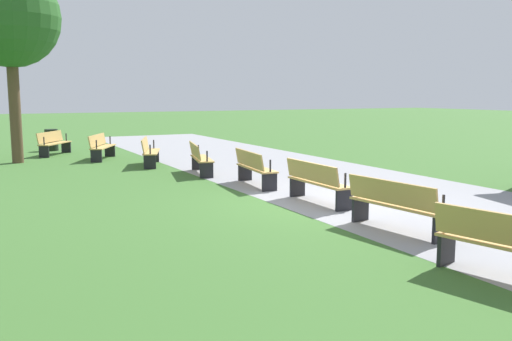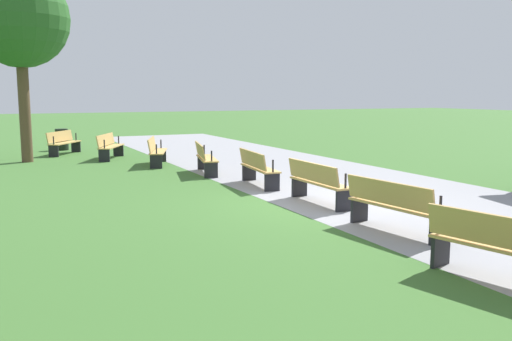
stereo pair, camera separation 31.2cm
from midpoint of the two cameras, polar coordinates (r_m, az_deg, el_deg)
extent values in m
plane|color=#3D6B2D|center=(11.68, 5.84, -3.42)|extent=(120.00, 120.00, 0.00)
cube|color=#939399|center=(12.83, 13.12, -2.54)|extent=(40.68, 5.70, 0.01)
cube|color=tan|center=(22.09, -20.63, 2.68)|extent=(1.81, 1.41, 0.04)
cube|color=tan|center=(22.17, -21.12, 3.30)|extent=(1.62, 1.14, 0.40)
cube|color=black|center=(22.90, -19.60, 2.31)|extent=(0.26, 0.34, 0.43)
cylinder|color=black|center=(22.85, -19.60, 3.30)|extent=(0.06, 0.06, 0.30)
cube|color=black|center=(21.34, -21.68, 1.82)|extent=(0.26, 0.34, 0.43)
cylinder|color=black|center=(21.29, -21.68, 2.88)|extent=(0.06, 0.06, 0.30)
cube|color=tan|center=(20.08, -16.12, 2.39)|extent=(1.87, 1.25, 0.04)
cube|color=tan|center=(20.12, -16.70, 3.07)|extent=(1.72, 0.95, 0.40)
cube|color=black|center=(20.95, -15.44, 2.00)|extent=(0.22, 0.36, 0.43)
cylinder|color=black|center=(20.91, -15.43, 3.07)|extent=(0.06, 0.06, 0.30)
cube|color=black|center=(19.27, -16.81, 1.44)|extent=(0.22, 0.36, 0.43)
cylinder|color=black|center=(19.22, -16.80, 2.61)|extent=(0.06, 0.06, 0.30)
cube|color=tan|center=(18.02, -11.36, 1.94)|extent=(1.92, 1.07, 0.04)
cube|color=tan|center=(18.01, -12.01, 2.69)|extent=(1.80, 0.75, 0.40)
cube|color=black|center=(18.91, -11.14, 1.52)|extent=(0.19, 0.37, 0.43)
cylinder|color=black|center=(18.87, -11.11, 2.71)|extent=(0.06, 0.06, 0.30)
cube|color=black|center=(17.17, -11.56, 0.86)|extent=(0.19, 0.37, 0.43)
cylinder|color=black|center=(17.13, -11.53, 2.17)|extent=(0.06, 0.06, 0.30)
cube|color=tan|center=(15.90, -6.24, 1.26)|extent=(1.93, 0.87, 0.04)
cube|color=tan|center=(15.85, -6.97, 2.10)|extent=(1.85, 0.54, 0.40)
cube|color=black|center=(16.80, -6.62, 0.81)|extent=(0.15, 0.38, 0.43)
cylinder|color=black|center=(16.76, -6.58, 2.15)|extent=(0.05, 0.05, 0.30)
cube|color=black|center=(15.07, -5.79, 0.00)|extent=(0.15, 0.38, 0.43)
cylinder|color=black|center=(15.02, -5.73, 1.49)|extent=(0.05, 0.05, 0.30)
cube|color=tan|center=(13.76, -0.60, 0.25)|extent=(1.92, 0.66, 0.04)
cube|color=tan|center=(13.66, -1.39, 1.22)|extent=(1.88, 0.33, 0.40)
cube|color=black|center=(14.61, -1.77, -0.22)|extent=(0.10, 0.38, 0.43)
cylinder|color=black|center=(14.57, -1.70, 1.33)|extent=(0.05, 0.05, 0.30)
cube|color=black|center=(12.98, 0.73, -1.26)|extent=(0.10, 0.38, 0.43)
cylinder|color=black|center=(12.93, 0.82, 0.47)|extent=(0.05, 0.05, 0.30)
cube|color=tan|center=(11.60, 5.87, -1.25)|extent=(1.88, 0.44, 0.04)
cube|color=tan|center=(11.46, 5.05, -0.13)|extent=(1.88, 0.10, 0.40)
cube|color=black|center=(12.37, 3.63, -1.73)|extent=(0.06, 0.37, 0.43)
cylinder|color=black|center=(12.32, 3.72, 0.09)|extent=(0.04, 0.04, 0.30)
cube|color=black|center=(10.93, 8.38, -3.11)|extent=(0.06, 0.37, 0.43)
cylinder|color=black|center=(10.87, 8.51, -1.05)|extent=(0.04, 0.04, 0.30)
cube|color=tan|center=(9.47, 13.73, -3.54)|extent=(1.92, 0.66, 0.04)
cube|color=tan|center=(9.28, 12.95, -2.23)|extent=(1.88, 0.33, 0.40)
cube|color=black|center=(10.11, 9.99, -4.05)|extent=(0.10, 0.38, 0.43)
cylinder|color=black|center=(10.05, 10.12, -1.83)|extent=(0.05, 0.05, 0.30)
cube|color=black|center=(8.97, 17.86, -5.87)|extent=(0.10, 0.38, 0.43)
cylinder|color=black|center=(8.90, 18.05, -3.38)|extent=(0.05, 0.05, 0.30)
cube|color=tan|center=(7.18, 23.58, -5.68)|extent=(1.85, 0.54, 0.40)
cube|color=black|center=(7.87, 18.20, -7.82)|extent=(0.15, 0.38, 0.43)
cylinder|color=black|center=(7.79, 18.40, -4.99)|extent=(0.05, 0.05, 0.30)
cylinder|color=brown|center=(20.03, -24.31, 6.04)|extent=(0.37, 0.37, 3.73)
sphere|color=#285B23|center=(20.18, -24.81, 14.35)|extent=(3.25, 3.25, 3.25)
cylinder|color=black|center=(23.86, -20.95, 3.00)|extent=(0.52, 0.52, 0.88)
camera|label=1|loc=(0.16, -90.83, -0.12)|focal=38.26mm
camera|label=2|loc=(0.16, 89.17, 0.12)|focal=38.26mm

